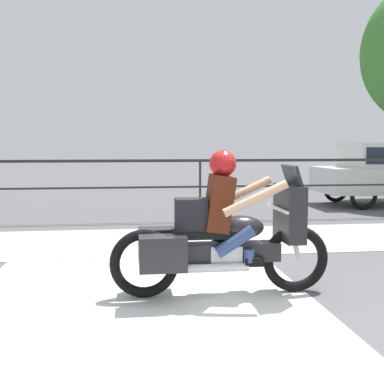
{
  "coord_description": "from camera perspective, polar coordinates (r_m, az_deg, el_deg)",
  "views": [
    {
      "loc": [
        -1.46,
        -4.56,
        1.62
      ],
      "look_at": [
        -0.7,
        1.49,
        1.02
      ],
      "focal_mm": 45.0,
      "sensor_mm": 36.0,
      "label": 1
    }
  ],
  "objects": [
    {
      "name": "fence_railing",
      "position": [
        10.27,
        0.97,
        2.34
      ],
      "size": [
        36.0,
        0.05,
        1.31
      ],
      "color": "#232326",
      "rests_on": "ground"
    },
    {
      "name": "ground_plane",
      "position": [
        5.06,
        10.26,
        -13.14
      ],
      "size": [
        120.0,
        120.0,
        0.0
      ],
      "primitive_type": "plane",
      "color": "#565659"
    },
    {
      "name": "motorcycle",
      "position": [
        5.18,
        3.46,
        -4.89
      ],
      "size": [
        2.39,
        0.76,
        1.57
      ],
      "rotation": [
        0.0,
        0.0,
        0.07
      ],
      "color": "black",
      "rests_on": "ground"
    },
    {
      "name": "sidewalk_band",
      "position": [
        8.26,
        3.14,
        -5.65
      ],
      "size": [
        44.0,
        2.4,
        0.01
      ],
      "primitive_type": "cube",
      "color": "#B7B2A8",
      "rests_on": "ground"
    },
    {
      "name": "crosswalk_band",
      "position": [
        4.65,
        -5.9,
        -14.72
      ],
      "size": [
        3.61,
        6.0,
        0.01
      ],
      "primitive_type": "cube",
      "color": "silver",
      "rests_on": "ground"
    }
  ]
}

